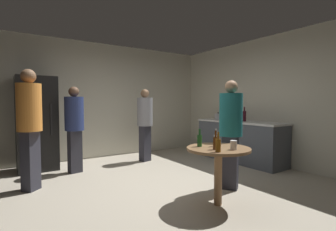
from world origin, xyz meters
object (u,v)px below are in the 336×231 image
beer_bottle_amber (218,145)px  person_in_teal_shirt (231,126)px  plastic_cup_white (234,145)px  beer_bottle_clear (216,140)px  person_in_orange_shirt (30,120)px  beer_bottle_brown (216,143)px  wine_bottle_on_counter (244,116)px  beer_bottle_green (200,140)px  person_in_gray_shirt (145,119)px  person_in_navy_shirt (74,123)px  refrigerator (37,123)px  foreground_table (218,156)px  kettle (218,116)px

beer_bottle_amber → person_in_teal_shirt: size_ratio=0.14×
plastic_cup_white → person_in_teal_shirt: size_ratio=0.07×
beer_bottle_clear → person_in_orange_shirt: person_in_orange_shirt is taller
beer_bottle_brown → plastic_cup_white: (0.17, -0.13, -0.03)m
beer_bottle_brown → person_in_orange_shirt: (-1.81, 2.00, 0.24)m
wine_bottle_on_counter → beer_bottle_green: bearing=-153.2°
plastic_cup_white → person_in_gray_shirt: size_ratio=0.07×
beer_bottle_clear → person_in_navy_shirt: (-1.19, 2.47, 0.11)m
person_in_gray_shirt → person_in_navy_shirt: 1.53m
beer_bottle_green → person_in_navy_shirt: (-1.00, 2.36, 0.11)m
refrigerator → person_in_orange_shirt: refrigerator is taller
person_in_navy_shirt → foreground_table: bearing=14.2°
refrigerator → foreground_table: size_ratio=2.25×
beer_bottle_green → person_in_teal_shirt: 0.75m
beer_bottle_amber → beer_bottle_green: (0.06, 0.39, 0.00)m
person_in_navy_shirt → person_in_orange_shirt: bearing=-61.1°
beer_bottle_brown → person_in_gray_shirt: person_in_gray_shirt is taller
person_in_orange_shirt → person_in_navy_shirt: person_in_orange_shirt is taller
kettle → beer_bottle_brown: (-2.19, -2.15, -0.15)m
foreground_table → person_in_teal_shirt: bearing=29.4°
beer_bottle_amber → beer_bottle_brown: (0.09, 0.13, 0.00)m
person_in_orange_shirt → wine_bottle_on_counter: bearing=37.9°
person_in_gray_shirt → kettle: bearing=55.5°
kettle → person_in_teal_shirt: size_ratio=0.15×
kettle → person_in_teal_shirt: bearing=-130.4°
beer_bottle_brown → person_in_orange_shirt: bearing=132.2°
wine_bottle_on_counter → foreground_table: 2.52m
beer_bottle_amber → person_in_navy_shirt: size_ratio=0.14×
person_in_orange_shirt → person_in_teal_shirt: size_ratio=1.10×
beer_bottle_clear → person_in_gray_shirt: (0.34, 2.57, 0.11)m
beer_bottle_brown → plastic_cup_white: bearing=-36.8°
beer_bottle_green → person_in_teal_shirt: person_in_teal_shirt is taller
beer_bottle_brown → beer_bottle_clear: same height
beer_bottle_brown → person_in_teal_shirt: size_ratio=0.14×
refrigerator → person_in_gray_shirt: size_ratio=1.13×
kettle → person_in_navy_shirt: bearing=171.6°
beer_bottle_clear → person_in_teal_shirt: person_in_teal_shirt is taller
beer_bottle_brown → person_in_navy_shirt: person_in_navy_shirt is taller
beer_bottle_brown → person_in_teal_shirt: (0.70, 0.40, 0.13)m
beer_bottle_clear → person_in_teal_shirt: 0.61m
foreground_table → beer_bottle_brown: (-0.12, -0.07, 0.19)m
plastic_cup_white → person_in_orange_shirt: (-1.98, 2.13, 0.26)m
refrigerator → wine_bottle_on_counter: (3.81, -1.86, 0.12)m
kettle → beer_bottle_clear: bearing=-135.5°
foreground_table → person_in_navy_shirt: person_in_navy_shirt is taller
wine_bottle_on_counter → refrigerator: bearing=154.0°
kettle → person_in_navy_shirt: (-3.22, 0.48, -0.04)m
beer_bottle_brown → beer_bottle_green: size_ratio=1.00×
plastic_cup_white → person_in_orange_shirt: size_ratio=0.06×
refrigerator → kettle: refrigerator is taller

